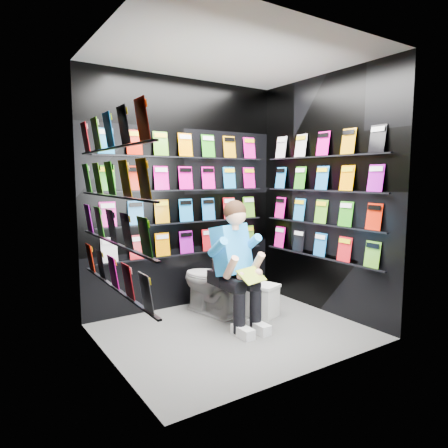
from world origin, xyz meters
TOP-DOWN VIEW (x-y plane):
  - floor at (0.00, 0.00)m, footprint 2.40×2.40m
  - ceiling at (0.00, 0.00)m, footprint 2.40×2.40m
  - wall_back at (0.00, 1.00)m, footprint 2.40×0.04m
  - wall_front at (0.00, -1.00)m, footprint 2.40×0.04m
  - wall_left at (-1.20, 0.00)m, footprint 0.04×2.00m
  - wall_right at (1.20, 0.00)m, footprint 0.04×2.00m
  - comics_back at (0.00, 0.97)m, footprint 2.10×0.06m
  - comics_left at (-1.17, 0.00)m, footprint 0.06×1.70m
  - comics_right at (1.17, 0.00)m, footprint 0.06×1.70m
  - toilet at (0.09, 0.58)m, footprint 0.59×0.83m
  - longbox at (0.49, 0.26)m, footprint 0.36×0.48m
  - longbox_lid at (0.49, 0.26)m, footprint 0.39×0.51m
  - reader at (0.09, 0.20)m, footprint 0.67×0.84m
  - held_comic at (0.09, -0.15)m, footprint 0.31×0.23m

SIDE VIEW (x-z plane):
  - floor at x=0.00m, z-range 0.00..0.00m
  - longbox at x=0.49m, z-range 0.00..0.32m
  - longbox_lid at x=0.49m, z-range 0.32..0.35m
  - toilet at x=0.09m, z-range 0.00..0.73m
  - held_comic at x=0.09m, z-range 0.52..0.64m
  - reader at x=0.09m, z-range 0.08..1.44m
  - wall_back at x=0.00m, z-range 0.00..2.60m
  - wall_front at x=0.00m, z-range 0.00..2.60m
  - wall_left at x=-1.20m, z-range 0.00..2.60m
  - wall_right at x=1.20m, z-range 0.00..2.60m
  - comics_back at x=0.00m, z-range 0.62..1.99m
  - comics_left at x=-1.17m, z-range 0.62..1.99m
  - comics_right at x=1.17m, z-range 0.62..1.99m
  - ceiling at x=0.00m, z-range 2.60..2.60m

